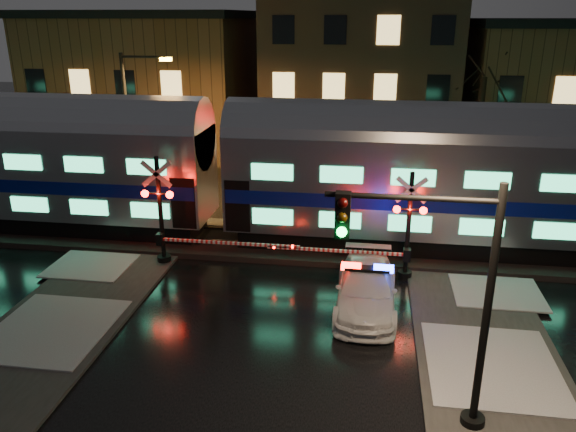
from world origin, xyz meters
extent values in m
plane|color=black|center=(0.00, 0.00, 0.00)|extent=(120.00, 120.00, 0.00)
cube|color=black|center=(0.00, 5.00, 0.12)|extent=(90.00, 4.20, 0.24)
cube|color=#52331F|center=(-13.00, 22.00, 4.50)|extent=(14.00, 10.00, 9.00)
cube|color=brown|center=(2.00, 22.50, 5.75)|extent=(12.00, 11.00, 11.50)
cube|color=#52331F|center=(15.00, 22.00, 4.25)|extent=(12.00, 10.00, 8.50)
cube|color=black|center=(9.77, 5.00, 0.64)|extent=(24.00, 2.40, 0.80)
cube|color=#B7BAC1|center=(9.77, 5.00, 2.94)|extent=(25.00, 3.05, 3.80)
cube|color=navy|center=(9.77, 5.00, 2.54)|extent=(24.75, 3.09, 0.55)
cube|color=#39DA92|center=(9.77, 3.45, 1.79)|extent=(21.00, 0.05, 0.62)
cube|color=#39DA92|center=(9.77, 3.45, 3.59)|extent=(21.00, 0.05, 0.62)
cylinder|color=#B7BAC1|center=(9.77, 5.00, 4.64)|extent=(25.00, 3.05, 3.05)
imported|color=white|center=(3.00, -0.04, 0.70)|extent=(1.99, 4.83, 1.40)
cube|color=black|center=(3.00, -0.04, 1.44)|extent=(1.46, 0.38, 0.09)
cube|color=#FF0C05|center=(2.48, -0.03, 1.48)|extent=(0.64, 0.33, 0.16)
cube|color=#1426FF|center=(3.52, -0.04, 1.48)|extent=(0.64, 0.33, 0.16)
cylinder|color=black|center=(4.39, 2.40, 0.15)|extent=(0.51, 0.51, 0.31)
cylinder|color=black|center=(4.39, 2.40, 2.04)|extent=(0.16, 0.16, 4.08)
sphere|color=#FF0C05|center=(3.93, 2.22, 2.75)|extent=(0.27, 0.27, 0.27)
sphere|color=#FF0C05|center=(4.85, 2.22, 2.75)|extent=(0.27, 0.27, 0.27)
cube|color=white|center=(1.84, 2.15, 1.07)|extent=(5.10, 0.10, 0.10)
cube|color=black|center=(4.39, 2.15, 1.07)|extent=(0.25, 0.30, 0.45)
cylinder|color=black|center=(-4.87, 2.40, 0.16)|extent=(0.54, 0.54, 0.32)
cylinder|color=black|center=(-4.87, 2.40, 2.15)|extent=(0.17, 0.17, 4.31)
sphere|color=#FF0C05|center=(-5.35, 2.22, 2.91)|extent=(0.28, 0.28, 0.28)
sphere|color=#FF0C05|center=(-4.39, 2.22, 2.91)|extent=(0.28, 0.28, 0.28)
cube|color=white|center=(-2.18, 2.15, 1.13)|extent=(5.38, 0.10, 0.10)
cube|color=black|center=(-4.87, 2.15, 1.13)|extent=(0.25, 0.30, 0.45)
cylinder|color=black|center=(5.60, -5.44, 0.15)|extent=(0.56, 0.56, 0.30)
cylinder|color=black|center=(5.60, -5.44, 3.01)|extent=(0.18, 0.18, 6.02)
cylinder|color=black|center=(3.80, -5.44, 5.62)|extent=(3.61, 0.12, 0.12)
cube|color=black|center=(2.39, -5.59, 5.22)|extent=(0.32, 0.28, 1.00)
sphere|color=#0CFF3F|center=(2.39, -5.75, 4.90)|extent=(0.22, 0.22, 0.22)
cylinder|color=black|center=(-8.86, 9.00, 3.78)|extent=(0.19, 0.19, 7.55)
cylinder|color=black|center=(-7.72, 9.00, 7.36)|extent=(2.27, 0.11, 0.11)
cube|color=yellow|center=(-6.69, 9.00, 7.27)|extent=(0.52, 0.26, 0.17)
camera|label=1|loc=(2.89, -16.78, 9.19)|focal=35.00mm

